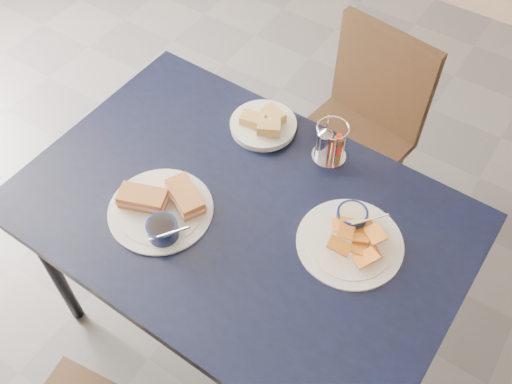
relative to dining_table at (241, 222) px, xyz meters
The scene contains 7 objects.
ground 0.71m from the dining_table, 10.45° to the right, with size 6.00×6.00×0.00m, color #4A4A4E.
dining_table is the anchor object (origin of this frame).
chair_far 0.80m from the dining_table, 87.07° to the left, with size 0.47×0.45×0.88m.
sandwich_plate 0.24m from the dining_table, 145.03° to the right, with size 0.32×0.31×0.12m.
plantain_plate 0.34m from the dining_table, 16.54° to the left, with size 0.31×0.31×0.12m.
bread_basket 0.35m from the dining_table, 111.23° to the left, with size 0.22×0.22×0.07m.
condiment_caddy 0.37m from the dining_table, 71.64° to the left, with size 0.11×0.11×0.14m.
Camera 1 is at (0.42, -0.76, 2.13)m, focal length 40.00 mm.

